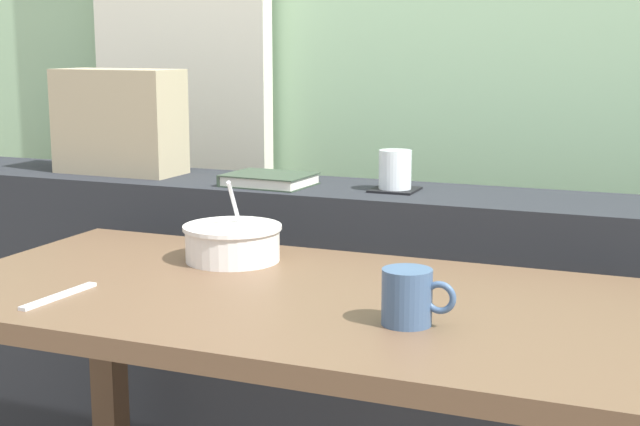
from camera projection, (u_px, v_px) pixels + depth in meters
name	position (u px, v px, depth m)	size (l,w,h in m)	color
curtain_left_panel	(180.00, 0.00, 2.64)	(0.56, 0.06, 2.50)	beige
dark_console_ledge	(389.00, 361.00, 2.11)	(2.80, 0.29, 0.81)	#23262B
breakfast_table	(281.00, 354.00, 1.57)	(1.21, 0.64, 0.72)	brown
coaster_square	(395.00, 190.00, 2.03)	(0.10, 0.10, 0.01)	black
juice_glass	(395.00, 171.00, 2.02)	(0.07, 0.07, 0.09)	white
closed_book	(269.00, 180.00, 2.10)	(0.20, 0.16, 0.03)	#334233
throw_pillow	(119.00, 121.00, 2.28)	(0.32, 0.14, 0.26)	tan
soup_bowl	(233.00, 243.00, 1.75)	(0.19, 0.19, 0.16)	silver
fork_utensil	(59.00, 296.00, 1.50)	(0.02, 0.17, 0.01)	silver
ceramic_mug	(408.00, 297.00, 1.35)	(0.11, 0.08, 0.08)	#3D567A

